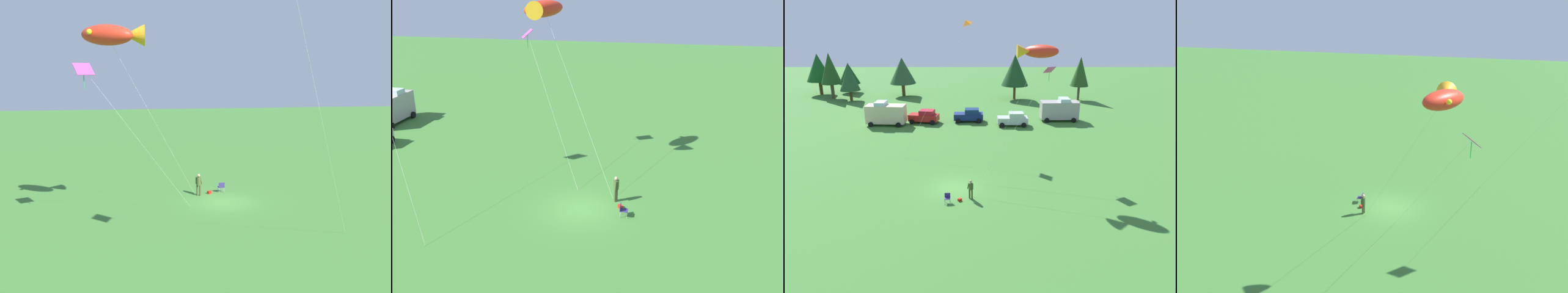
{
  "view_description": "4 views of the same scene",
  "coord_description": "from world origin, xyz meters",
  "views": [
    {
      "loc": [
        6.74,
        32.2,
        9.81
      ],
      "look_at": [
        2.28,
        1.33,
        4.48
      ],
      "focal_mm": 42.0,
      "sensor_mm": 36.0,
      "label": 1
    },
    {
      "loc": [
        -25.25,
        -5.9,
        13.83
      ],
      "look_at": [
        2.18,
        0.04,
        3.46
      ],
      "focal_mm": 42.0,
      "sensor_mm": 36.0,
      "label": 2
    },
    {
      "loc": [
        2.36,
        -31.35,
        15.22
      ],
      "look_at": [
        2.5,
        -0.57,
        4.25
      ],
      "focal_mm": 35.0,
      "sensor_mm": 36.0,
      "label": 3
    },
    {
      "loc": [
        34.14,
        6.55,
        18.46
      ],
      "look_at": [
        0.47,
        -1.47,
        5.59
      ],
      "focal_mm": 42.0,
      "sensor_mm": 36.0,
      "label": 4
    }
  ],
  "objects": [
    {
      "name": "backpack_on_grass",
      "position": [
        0.63,
        -2.42,
        0.11
      ],
      "size": [
        0.39,
        0.37,
        0.22
      ],
      "primitive_type": "cube",
      "rotation": [
        0.0,
        0.0,
        0.66
      ],
      "color": "red",
      "rests_on": "ground"
    },
    {
      "name": "ground_plane",
      "position": [
        0.0,
        0.0,
        0.0
      ],
      "size": [
        160.0,
        160.0,
        0.0
      ],
      "primitive_type": "plane",
      "color": "#3B732F"
    },
    {
      "name": "folding_chair",
      "position": [
        -0.39,
        -2.69,
        0.49
      ],
      "size": [
        0.49,
        0.49,
        0.82
      ],
      "rotation": [
        0.0,
        0.0,
        4.74
      ],
      "color": "navy",
      "rests_on": "ground"
    },
    {
      "name": "kite_diamond_rainbow",
      "position": [
        8.99,
        6.22,
        9.48
      ],
      "size": [
        7.23,
        6.14,
        10.12
      ],
      "color": "#DB409B",
      "rests_on": "ground"
    },
    {
      "name": "kite_large_fish",
      "position": [
        7.56,
        4.58,
        11.74
      ],
      "size": [
        8.05,
        7.92,
        12.42
      ],
      "color": "red",
      "rests_on": "ground"
    },
    {
      "name": "person_kite_flyer",
      "position": [
        1.56,
        -1.98,
        1.02
      ],
      "size": [
        0.55,
        0.42,
        1.74
      ],
      "rotation": [
        0.0,
        0.0,
        4.42
      ],
      "color": "#3D4326",
      "rests_on": "ground"
    }
  ]
}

